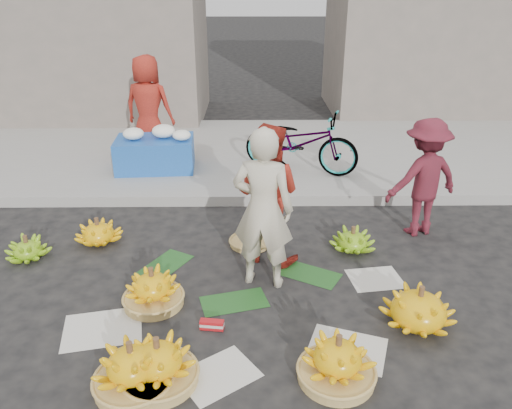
{
  "coord_description": "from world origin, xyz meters",
  "views": [
    {
      "loc": [
        0.07,
        -4.31,
        2.94
      ],
      "look_at": [
        0.13,
        0.6,
        0.7
      ],
      "focal_mm": 35.0,
      "sensor_mm": 36.0,
      "label": 1
    }
  ],
  "objects_px": {
    "banana_bunch_0": "(153,289)",
    "bicycle": "(301,142)",
    "flower_table": "(155,152)",
    "banana_bunch_4": "(419,308)",
    "vendor_cream": "(263,209)"
  },
  "relations": [
    {
      "from": "banana_bunch_0",
      "to": "bicycle",
      "type": "bearing_deg",
      "value": 62.75
    },
    {
      "from": "banana_bunch_0",
      "to": "flower_table",
      "type": "height_order",
      "value": "flower_table"
    },
    {
      "from": "banana_bunch_4",
      "to": "vendor_cream",
      "type": "relative_size",
      "value": 0.44
    },
    {
      "from": "banana_bunch_4",
      "to": "bicycle",
      "type": "distance_m",
      "value": 3.85
    },
    {
      "from": "banana_bunch_4",
      "to": "vendor_cream",
      "type": "distance_m",
      "value": 1.72
    },
    {
      "from": "banana_bunch_4",
      "to": "vendor_cream",
      "type": "height_order",
      "value": "vendor_cream"
    },
    {
      "from": "flower_table",
      "to": "bicycle",
      "type": "height_order",
      "value": "bicycle"
    },
    {
      "from": "flower_table",
      "to": "bicycle",
      "type": "bearing_deg",
      "value": -6.75
    },
    {
      "from": "vendor_cream",
      "to": "bicycle",
      "type": "relative_size",
      "value": 0.93
    },
    {
      "from": "banana_bunch_4",
      "to": "bicycle",
      "type": "relative_size",
      "value": 0.41
    },
    {
      "from": "vendor_cream",
      "to": "flower_table",
      "type": "bearing_deg",
      "value": -49.19
    },
    {
      "from": "vendor_cream",
      "to": "flower_table",
      "type": "distance_m",
      "value": 3.56
    },
    {
      "from": "banana_bunch_0",
      "to": "bicycle",
      "type": "height_order",
      "value": "bicycle"
    },
    {
      "from": "banana_bunch_4",
      "to": "flower_table",
      "type": "bearing_deg",
      "value": 128.13
    },
    {
      "from": "banana_bunch_4",
      "to": "flower_table",
      "type": "height_order",
      "value": "flower_table"
    }
  ]
}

